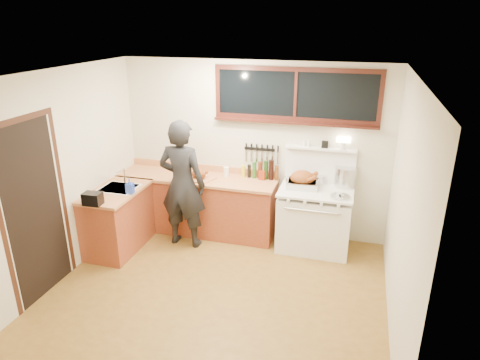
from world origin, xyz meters
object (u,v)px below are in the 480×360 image
(roast_turkey, at_px, (303,181))
(man, at_px, (182,185))
(vintage_stove, at_px, (315,218))
(cutting_board, at_px, (199,176))

(roast_turkey, bearing_deg, man, -164.73)
(vintage_stove, height_order, man, man)
(man, xyz_separation_m, roast_turkey, (1.64, 0.45, 0.07))
(vintage_stove, bearing_deg, man, -167.38)
(roast_turkey, bearing_deg, cutting_board, -176.71)
(cutting_board, relative_size, roast_turkey, 1.07)
(cutting_board, distance_m, roast_turkey, 1.53)
(vintage_stove, height_order, cutting_board, vintage_stove)
(vintage_stove, relative_size, cutting_board, 3.15)
(cutting_board, bearing_deg, roast_turkey, 3.29)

